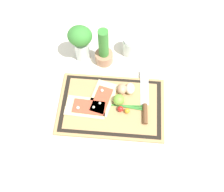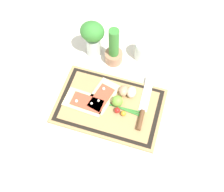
# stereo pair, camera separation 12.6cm
# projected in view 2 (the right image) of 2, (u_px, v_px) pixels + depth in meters

# --- Properties ---
(ground_plane) EXTENTS (6.00, 6.00, 0.00)m
(ground_plane) POSITION_uv_depth(u_px,v_px,m) (110.00, 107.00, 1.27)
(ground_plane) COLOR silver
(cutting_board) EXTENTS (0.51, 0.33, 0.02)m
(cutting_board) POSITION_uv_depth(u_px,v_px,m) (109.00, 106.00, 1.26)
(cutting_board) COLOR tan
(cutting_board) RESTS_ON ground_plane
(pizza_slice_near) EXTENTS (0.20, 0.12, 0.02)m
(pizza_slice_near) POSITION_uv_depth(u_px,v_px,m) (85.00, 102.00, 1.26)
(pizza_slice_near) COLOR beige
(pizza_slice_near) RESTS_ON cutting_board
(pizza_slice_far) EXTENTS (0.15, 0.20, 0.02)m
(pizza_slice_far) POSITION_uv_depth(u_px,v_px,m) (102.00, 96.00, 1.27)
(pizza_slice_far) COLOR beige
(pizza_slice_far) RESTS_ON cutting_board
(knife) EXTENTS (0.05, 0.30, 0.02)m
(knife) POSITION_uv_depth(u_px,v_px,m) (143.00, 111.00, 1.23)
(knife) COLOR silver
(knife) RESTS_ON cutting_board
(egg_brown) EXTENTS (0.04, 0.06, 0.04)m
(egg_brown) POSITION_uv_depth(u_px,v_px,m) (123.00, 91.00, 1.27)
(egg_brown) COLOR tan
(egg_brown) RESTS_ON cutting_board
(egg_pink) EXTENTS (0.04, 0.06, 0.04)m
(egg_pink) POSITION_uv_depth(u_px,v_px,m) (131.00, 92.00, 1.26)
(egg_pink) COLOR beige
(egg_pink) RESTS_ON cutting_board
(lime) EXTENTS (0.05, 0.05, 0.05)m
(lime) POSITION_uv_depth(u_px,v_px,m) (117.00, 101.00, 1.24)
(lime) COLOR #70A838
(lime) RESTS_ON cutting_board
(cherry_tomato_red) EXTENTS (0.03, 0.03, 0.03)m
(cherry_tomato_red) POSITION_uv_depth(u_px,v_px,m) (117.00, 110.00, 1.23)
(cherry_tomato_red) COLOR red
(cherry_tomato_red) RESTS_ON cutting_board
(cherry_tomato_yellow) EXTENTS (0.03, 0.03, 0.03)m
(cherry_tomato_yellow) POSITION_uv_depth(u_px,v_px,m) (123.00, 113.00, 1.22)
(cherry_tomato_yellow) COLOR gold
(cherry_tomato_yellow) RESTS_ON cutting_board
(scallion_bunch) EXTENTS (0.31, 0.04, 0.01)m
(scallion_bunch) POSITION_uv_depth(u_px,v_px,m) (113.00, 106.00, 1.25)
(scallion_bunch) COLOR #388433
(scallion_bunch) RESTS_ON cutting_board
(herb_pot) EXTENTS (0.09, 0.09, 0.23)m
(herb_pot) POSITION_uv_depth(u_px,v_px,m) (114.00, 51.00, 1.33)
(herb_pot) COLOR #AD7A5B
(herb_pot) RESTS_ON ground_plane
(sauce_jar) EXTENTS (0.09, 0.09, 0.11)m
(sauce_jar) POSITION_uv_depth(u_px,v_px,m) (142.00, 51.00, 1.37)
(sauce_jar) COLOR silver
(sauce_jar) RESTS_ON ground_plane
(herb_glass) EXTENTS (0.12, 0.11, 0.22)m
(herb_glass) POSITION_uv_depth(u_px,v_px,m) (93.00, 37.00, 1.31)
(herb_glass) COLOR silver
(herb_glass) RESTS_ON ground_plane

